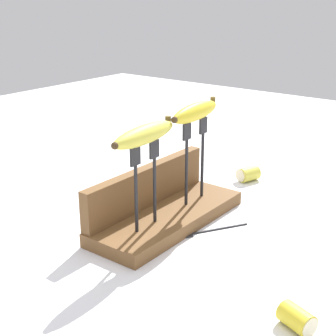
{
  "coord_description": "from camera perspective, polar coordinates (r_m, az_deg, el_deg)",
  "views": [
    {
      "loc": [
        -0.8,
        -0.61,
        0.49
      ],
      "look_at": [
        0.0,
        0.0,
        0.13
      ],
      "focal_mm": 54.03,
      "sensor_mm": 36.0,
      "label": 1
    }
  ],
  "objects": [
    {
      "name": "ground_plane",
      "position": [
        1.12,
        0.0,
        -6.28
      ],
      "size": [
        3.0,
        3.0,
        0.0
      ],
      "primitive_type": "plane",
      "color": "silver"
    },
    {
      "name": "banana_chunk_near",
      "position": [
        1.37,
        9.06,
        -0.67
      ],
      "size": [
        0.06,
        0.05,
        0.04
      ],
      "color": "#DBD147",
      "rests_on": "ground"
    },
    {
      "name": "fork_fallen_far",
      "position": [
        1.08,
        3.79,
        -7.11
      ],
      "size": [
        0.15,
        0.1,
        0.01
      ],
      "color": "black",
      "rests_on": "ground"
    },
    {
      "name": "fork_fallen_near",
      "position": [
        1.37,
        -3.75,
        -1.17
      ],
      "size": [
        0.19,
        0.03,
        0.01
      ],
      "color": "black",
      "rests_on": "ground"
    },
    {
      "name": "fork_stand_right",
      "position": [
        1.12,
        3.04,
        1.64
      ],
      "size": [
        0.09,
        0.01,
        0.19
      ],
      "color": "black",
      "rests_on": "wooden_board"
    },
    {
      "name": "banana_chunk_far",
      "position": [
        0.82,
        14.37,
        -16.15
      ],
      "size": [
        0.05,
        0.06,
        0.04
      ],
      "color": "yellow",
      "rests_on": "ground"
    },
    {
      "name": "wooden_board",
      "position": [
        1.11,
        0.0,
        -5.59
      ],
      "size": [
        0.39,
        0.14,
        0.03
      ],
      "primitive_type": "cube",
      "color": "brown",
      "rests_on": "ground"
    },
    {
      "name": "fork_stand_left",
      "position": [
        1.0,
        -2.57,
        -1.12
      ],
      "size": [
        0.08,
        0.01,
        0.18
      ],
      "color": "black",
      "rests_on": "wooden_board"
    },
    {
      "name": "board_backstop",
      "position": [
        1.12,
        -2.43,
        -2.04
      ],
      "size": [
        0.38,
        0.03,
        0.09
      ],
      "primitive_type": "cube",
      "color": "brown",
      "rests_on": "wooden_board"
    },
    {
      "name": "banana_raised_right",
      "position": [
        1.1,
        3.13,
        6.37
      ],
      "size": [
        0.18,
        0.05,
        0.04
      ],
      "color": "yellow",
      "rests_on": "fork_stand_right"
    },
    {
      "name": "banana_raised_left",
      "position": [
        0.97,
        -2.65,
        3.81
      ],
      "size": [
        0.19,
        0.05,
        0.04
      ],
      "color": "#DBD147",
      "rests_on": "fork_stand_left"
    }
  ]
}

